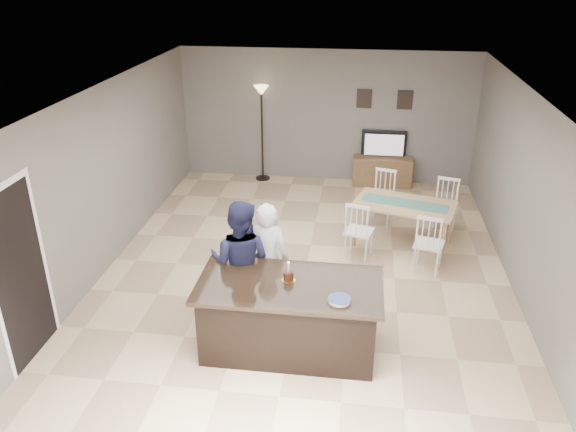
# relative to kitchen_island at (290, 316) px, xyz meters

# --- Properties ---
(floor) EXTENTS (8.00, 8.00, 0.00)m
(floor) POSITION_rel_kitchen_island_xyz_m (0.00, 1.80, -0.45)
(floor) COLOR #D1B386
(floor) RESTS_ON ground
(room_shell) EXTENTS (8.00, 8.00, 8.00)m
(room_shell) POSITION_rel_kitchen_island_xyz_m (0.00, 1.80, 1.22)
(room_shell) COLOR slate
(room_shell) RESTS_ON floor
(kitchen_island) EXTENTS (2.15, 1.10, 0.90)m
(kitchen_island) POSITION_rel_kitchen_island_xyz_m (0.00, 0.00, 0.00)
(kitchen_island) COLOR black
(kitchen_island) RESTS_ON floor
(tv_console) EXTENTS (1.20, 0.40, 0.60)m
(tv_console) POSITION_rel_kitchen_island_xyz_m (1.20, 5.57, -0.15)
(tv_console) COLOR brown
(tv_console) RESTS_ON floor
(television) EXTENTS (0.91, 0.12, 0.53)m
(television) POSITION_rel_kitchen_island_xyz_m (1.20, 5.64, 0.41)
(television) COLOR black
(television) RESTS_ON tv_console
(tv_screen_glow) EXTENTS (0.78, 0.00, 0.78)m
(tv_screen_glow) POSITION_rel_kitchen_island_xyz_m (1.20, 5.56, 0.42)
(tv_screen_glow) COLOR orange
(tv_screen_glow) RESTS_ON tv_console
(picture_frames) EXTENTS (1.10, 0.02, 0.38)m
(picture_frames) POSITION_rel_kitchen_island_xyz_m (1.15, 5.78, 1.30)
(picture_frames) COLOR black
(picture_frames) RESTS_ON room_shell
(doorway) EXTENTS (0.00, 2.10, 2.65)m
(doorway) POSITION_rel_kitchen_island_xyz_m (-2.99, -0.50, 0.80)
(doorway) COLOR black
(doorway) RESTS_ON floor
(woman) EXTENTS (0.58, 0.39, 1.58)m
(woman) POSITION_rel_kitchen_island_xyz_m (-0.39, 0.72, 0.33)
(woman) COLOR silver
(woman) RESTS_ON floor
(man) EXTENTS (0.87, 0.72, 1.66)m
(man) POSITION_rel_kitchen_island_xyz_m (-0.70, 0.55, 0.37)
(man) COLOR #1C1E3E
(man) RESTS_ON floor
(birthday_cake) EXTENTS (0.16, 0.16, 0.25)m
(birthday_cake) POSITION_rel_kitchen_island_xyz_m (-0.02, 0.07, 0.50)
(birthday_cake) COLOR gold
(birthday_cake) RESTS_ON kitchen_island
(plate_stack) EXTENTS (0.26, 0.26, 0.04)m
(plate_stack) POSITION_rel_kitchen_island_xyz_m (0.59, -0.29, 0.47)
(plate_stack) COLOR white
(plate_stack) RESTS_ON kitchen_island
(dining_table) EXTENTS (1.91, 2.11, 0.96)m
(dining_table) POSITION_rel_kitchen_island_xyz_m (1.48, 2.92, 0.16)
(dining_table) COLOR #9F8556
(dining_table) RESTS_ON floor
(floor_lamp) EXTENTS (0.30, 0.30, 1.99)m
(floor_lamp) POSITION_rel_kitchen_island_xyz_m (-1.31, 5.59, 1.09)
(floor_lamp) COLOR black
(floor_lamp) RESTS_ON floor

